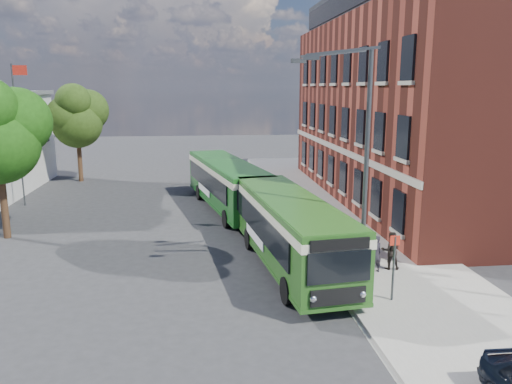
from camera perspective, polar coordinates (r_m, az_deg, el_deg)
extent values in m
plane|color=#2B2B2E|center=(21.54, -3.23, -8.70)|extent=(120.00, 120.00, 0.00)
cube|color=gray|center=(30.22, 9.25, -2.62)|extent=(6.00, 48.00, 0.15)
cube|color=beige|center=(29.57, 3.54, -2.95)|extent=(0.12, 48.00, 0.01)
cube|color=maroon|center=(35.54, 18.86, 8.73)|extent=(12.00, 26.00, 12.00)
cube|color=#B4A998|center=(33.62, 9.20, 4.96)|extent=(0.12, 26.00, 0.35)
cylinder|color=#3D4042|center=(35.19, -25.53, 5.74)|extent=(0.10, 0.10, 9.00)
cube|color=#B42014|center=(34.92, -25.43, 12.47)|extent=(0.90, 0.02, 0.60)
cylinder|color=#3D4042|center=(20.58, 11.92, -9.51)|extent=(0.44, 0.44, 0.30)
cylinder|color=#3D4042|center=(19.44, 12.46, 2.52)|extent=(0.18, 0.18, 9.00)
cube|color=#3D4042|center=(18.29, 9.91, 15.58)|extent=(2.58, 0.46, 0.37)
cube|color=#3D4042|center=(19.45, 8.89, 15.38)|extent=(2.58, 0.46, 0.37)
cube|color=#3D4042|center=(17.51, 6.31, 15.03)|extent=(0.55, 0.22, 0.16)
cube|color=#3D4042|center=(19.62, 4.89, 14.71)|extent=(0.55, 0.22, 0.16)
cylinder|color=#3D4042|center=(18.40, 15.42, -8.64)|extent=(0.08, 0.08, 2.50)
cube|color=red|center=(18.06, 15.61, -5.37)|extent=(0.35, 0.04, 0.35)
cube|color=#25581A|center=(21.27, 3.83, -3.94)|extent=(3.72, 11.16, 2.45)
cube|color=#25581A|center=(21.66, 3.78, -7.19)|extent=(3.77, 11.21, 0.14)
cube|color=black|center=(21.20, 0.28, -3.62)|extent=(1.12, 9.10, 1.10)
cube|color=black|center=(21.91, 6.82, -3.20)|extent=(1.12, 9.10, 1.10)
cube|color=#EBE8C1|center=(21.06, 3.86, -1.78)|extent=(3.79, 11.23, 0.32)
cube|color=#25581A|center=(20.98, 3.87, -0.83)|extent=(3.61, 11.05, 0.12)
cube|color=black|center=(16.29, 9.49, -8.47)|extent=(2.15, 0.32, 1.05)
cube|color=black|center=(16.04, 9.59, -5.96)|extent=(2.00, 0.31, 0.38)
cube|color=black|center=(16.65, 9.38, -11.71)|extent=(1.90, 0.29, 0.55)
sphere|color=silver|center=(16.38, 6.54, -12.03)|extent=(0.26, 0.26, 0.26)
sphere|color=silver|center=(16.99, 12.06, -11.32)|extent=(0.26, 0.26, 0.26)
cube|color=black|center=(26.38, 0.39, -0.30)|extent=(2.00, 0.31, 0.90)
cube|color=white|center=(22.06, -0.17, -5.03)|extent=(0.40, 3.18, 0.45)
cylinder|color=black|center=(18.05, 3.57, -11.19)|extent=(0.39, 1.03, 1.00)
cylinder|color=black|center=(18.81, 10.54, -10.40)|extent=(0.39, 1.03, 1.00)
cylinder|color=black|center=(23.84, -0.78, -5.36)|extent=(0.39, 1.03, 1.00)
cylinder|color=black|center=(24.42, 4.61, -4.98)|extent=(0.39, 1.03, 1.00)
cube|color=#175619|center=(31.36, -3.30, 1.22)|extent=(4.83, 12.22, 2.45)
cube|color=#175619|center=(31.62, -3.27, -1.05)|extent=(4.87, 12.26, 0.14)
cube|color=black|center=(31.33, -5.71, 1.41)|extent=(2.10, 9.97, 1.10)
cube|color=black|center=(31.96, -1.22, 1.67)|extent=(2.10, 9.97, 1.10)
cube|color=beige|center=(31.22, -3.32, 2.71)|extent=(4.90, 12.29, 0.32)
cube|color=#175619|center=(31.16, -3.33, 3.37)|extent=(4.71, 12.10, 0.12)
cube|color=black|center=(25.67, 0.10, -0.75)|extent=(2.12, 0.51, 1.05)
cube|color=black|center=(25.51, 0.11, 0.89)|extent=(1.98, 0.48, 0.38)
cube|color=black|center=(25.90, 0.11, -2.92)|extent=(1.88, 0.46, 0.55)
sphere|color=silver|center=(25.68, -1.71, -3.05)|extent=(0.26, 0.26, 0.26)
sphere|color=silver|center=(26.18, 1.87, -2.76)|extent=(0.26, 0.26, 0.26)
cube|color=black|center=(37.09, -5.67, 3.20)|extent=(1.98, 0.48, 0.90)
cube|color=white|center=(32.14, -5.96, 0.31)|extent=(0.67, 3.14, 0.45)
cylinder|color=black|center=(27.41, -3.41, -3.08)|extent=(0.47, 1.04, 1.00)
cylinder|color=black|center=(28.06, 1.22, -2.70)|extent=(0.47, 1.04, 1.00)
cylinder|color=black|center=(34.39, -6.51, -0.05)|extent=(0.47, 1.04, 1.00)
cylinder|color=black|center=(34.91, -2.74, 0.20)|extent=(0.47, 1.04, 1.00)
imported|color=black|center=(20.99, 13.48, -6.89)|extent=(0.64, 0.50, 1.56)
imported|color=black|center=(21.53, 15.13, -6.46)|extent=(0.86, 0.71, 1.59)
cylinder|color=#3A2615|center=(28.31, -26.84, -1.33)|extent=(0.36, 0.36, 3.44)
sphere|color=#19440D|center=(28.07, -25.69, 7.26)|extent=(3.44, 3.44, 3.44)
cylinder|color=#3A2615|center=(37.12, -26.99, 1.52)|extent=(0.36, 0.36, 3.44)
sphere|color=#314F18|center=(37.01, -26.12, 8.04)|extent=(3.44, 3.44, 3.44)
cylinder|color=#3A2615|center=(43.15, -19.48, 3.37)|extent=(0.36, 0.36, 3.36)
sphere|color=#253C11|center=(42.84, -19.76, 7.42)|extent=(3.98, 3.98, 3.98)
sphere|color=#253C11|center=(43.22, -18.68, 8.85)|extent=(3.36, 3.36, 3.36)
sphere|color=#253C11|center=(42.45, -20.90, 8.13)|extent=(3.06, 3.06, 3.06)
sphere|color=#253C11|center=(42.02, -20.17, 9.72)|extent=(2.75, 2.75, 2.75)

